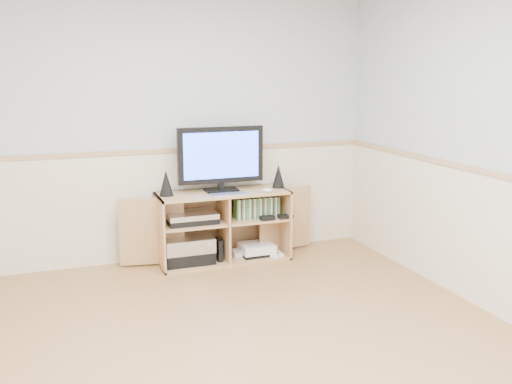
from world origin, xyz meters
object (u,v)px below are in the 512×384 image
at_px(monitor, 221,157).
at_px(game_consoles, 255,250).
at_px(media_cabinet, 222,224).
at_px(keyboard, 229,194).

height_order(monitor, game_consoles, monitor).
xyz_separation_m(media_cabinet, game_consoles, (0.31, -0.07, -0.26)).
bearing_deg(game_consoles, keyboard, -156.79).
height_order(monitor, keyboard, monitor).
distance_m(media_cabinet, game_consoles, 0.41).
height_order(media_cabinet, game_consoles, media_cabinet).
relative_size(media_cabinet, monitor, 2.34).
height_order(media_cabinet, monitor, monitor).
bearing_deg(keyboard, media_cabinet, 96.02).
bearing_deg(monitor, keyboard, -86.21).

